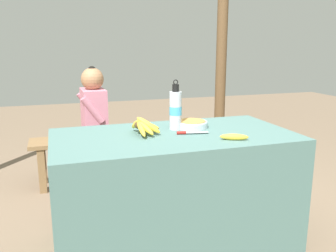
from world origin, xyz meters
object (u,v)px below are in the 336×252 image
(banana_bunch_ripe, at_px, (143,125))
(serving_bowl, at_px, (192,124))
(support_post_far, at_px, (222,33))
(knife, at_px, (188,133))
(seated_vendor, at_px, (89,117))
(banana_bunch_green, at_px, (155,127))
(water_bottle, at_px, (176,110))
(wooden_bench, at_px, (112,144))
(loose_banana_front, at_px, (234,137))

(banana_bunch_ripe, xyz_separation_m, serving_bowl, (0.34, 0.08, -0.03))
(banana_bunch_ripe, bearing_deg, support_post_far, 51.19)
(banana_bunch_ripe, distance_m, knife, 0.27)
(knife, relative_size, support_post_far, 0.07)
(banana_bunch_ripe, relative_size, seated_vendor, 0.27)
(support_post_far, bearing_deg, banana_bunch_ripe, -128.81)
(banana_bunch_green, bearing_deg, serving_bowl, -93.20)
(water_bottle, distance_m, seated_vendor, 1.20)
(seated_vendor, relative_size, support_post_far, 0.39)
(seated_vendor, bearing_deg, wooden_bench, -172.23)
(loose_banana_front, distance_m, support_post_far, 2.17)
(water_bottle, distance_m, banana_bunch_green, 1.20)
(loose_banana_front, bearing_deg, banana_bunch_green, 92.07)
(banana_bunch_ripe, xyz_separation_m, loose_banana_front, (0.46, -0.29, -0.04))
(banana_bunch_ripe, bearing_deg, water_bottle, 15.52)
(banana_bunch_ripe, relative_size, wooden_bench, 0.20)
(knife, xyz_separation_m, seated_vendor, (-0.48, 1.24, -0.12))
(water_bottle, xyz_separation_m, support_post_far, (1.07, 1.55, 0.52))
(wooden_bench, relative_size, support_post_far, 0.53)
(knife, distance_m, wooden_bench, 1.36)
(water_bottle, bearing_deg, knife, -78.14)
(wooden_bench, bearing_deg, banana_bunch_ripe, -89.11)
(loose_banana_front, relative_size, knife, 0.83)
(seated_vendor, bearing_deg, loose_banana_front, 113.55)
(wooden_bench, bearing_deg, knife, -77.76)
(water_bottle, xyz_separation_m, banana_bunch_green, (0.18, 1.13, -0.38))
(water_bottle, bearing_deg, banana_bunch_green, 80.95)
(wooden_bench, xyz_separation_m, seated_vendor, (-0.20, -0.03, 0.27))
(knife, bearing_deg, serving_bowl, 71.75)
(serving_bowl, relative_size, support_post_far, 0.08)
(loose_banana_front, bearing_deg, support_post_far, 66.22)
(knife, bearing_deg, water_bottle, 112.16)
(knife, relative_size, seated_vendor, 0.18)
(seated_vendor, bearing_deg, serving_bowl, 115.97)
(knife, xyz_separation_m, support_post_far, (1.04, 1.70, 0.64))
(serving_bowl, height_order, wooden_bench, serving_bowl)
(banana_bunch_ripe, bearing_deg, seated_vendor, 100.78)
(water_bottle, bearing_deg, support_post_far, 55.37)
(serving_bowl, relative_size, water_bottle, 0.66)
(loose_banana_front, distance_m, knife, 0.29)
(loose_banana_front, distance_m, wooden_bench, 1.60)
(knife, height_order, wooden_bench, knife)
(serving_bowl, xyz_separation_m, loose_banana_front, (0.12, -0.37, -0.01))
(knife, bearing_deg, banana_bunch_ripe, 172.64)
(banana_bunch_ripe, relative_size, water_bottle, 0.90)
(knife, distance_m, seated_vendor, 1.33)
(serving_bowl, bearing_deg, wooden_bench, 108.06)
(serving_bowl, bearing_deg, loose_banana_front, -72.47)
(serving_bowl, height_order, support_post_far, support_post_far)
(serving_bowl, xyz_separation_m, banana_bunch_green, (0.06, 1.11, -0.28))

